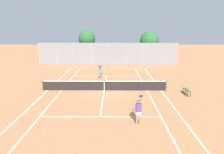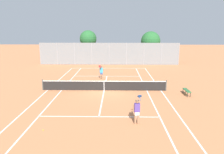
{
  "view_description": "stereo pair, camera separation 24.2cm",
  "coord_description": "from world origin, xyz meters",
  "views": [
    {
      "loc": [
        0.91,
        -20.28,
        5.89
      ],
      "look_at": [
        0.74,
        1.5,
        1.0
      ],
      "focal_mm": 35.0,
      "sensor_mm": 36.0,
      "label": 1
    },
    {
      "loc": [
        1.15,
        -20.28,
        5.89
      ],
      "look_at": [
        0.74,
        1.5,
        1.0
      ],
      "focal_mm": 35.0,
      "sensor_mm": 36.0,
      "label": 2
    }
  ],
  "objects": [
    {
      "name": "tree_behind_right",
      "position": [
        7.05,
        18.5,
        3.56
      ],
      "size": [
        3.37,
        3.37,
        5.36
      ],
      "color": "brown",
      "rests_on": "ground"
    },
    {
      "name": "back_fence",
      "position": [
        -0.0,
        15.23,
        1.8
      ],
      "size": [
        22.75,
        0.08,
        3.59
      ],
      "color": "gray",
      "rests_on": "ground"
    },
    {
      "name": "player_far_left",
      "position": [
        -0.57,
        4.65,
        0.93
      ],
      "size": [
        0.53,
        0.84,
        1.77
      ],
      "color": "#936B4C",
      "rests_on": "ground"
    },
    {
      "name": "player_near_side",
      "position": [
        2.46,
        -7.52,
        0.93
      ],
      "size": [
        0.61,
        0.78,
        1.77
      ],
      "color": "#936B4C",
      "rests_on": "ground"
    },
    {
      "name": "loose_tennis_ball_0",
      "position": [
        4.46,
        1.63,
        0.03
      ],
      "size": [
        0.07,
        0.07,
        0.07
      ],
      "primitive_type": "sphere",
      "color": "#D1DB33",
      "rests_on": "ground"
    },
    {
      "name": "ground_plane",
      "position": [
        0.0,
        0.0,
        0.0
      ],
      "size": [
        120.0,
        120.0,
        0.0
      ],
      "primitive_type": "plane",
      "color": "#CC7A4C"
    },
    {
      "name": "loose_tennis_ball_1",
      "position": [
        -3.13,
        -8.53,
        0.03
      ],
      "size": [
        0.07,
        0.07,
        0.07
      ],
      "primitive_type": "sphere",
      "color": "#D1DB33",
      "rests_on": "ground"
    },
    {
      "name": "tennis_net",
      "position": [
        0.0,
        0.0,
        0.51
      ],
      "size": [
        12.0,
        0.1,
        1.07
      ],
      "color": "#474C47",
      "rests_on": "ground"
    },
    {
      "name": "court_line_markings",
      "position": [
        0.0,
        0.0,
        0.0
      ],
      "size": [
        11.1,
        23.9,
        0.01
      ],
      "color": "white",
      "rests_on": "ground"
    },
    {
      "name": "tree_behind_left",
      "position": [
        -3.84,
        19.27,
        3.92
      ],
      "size": [
        3.0,
        3.0,
        5.53
      ],
      "color": "brown",
      "rests_on": "ground"
    },
    {
      "name": "courtside_bench",
      "position": [
        7.51,
        -1.32,
        0.41
      ],
      "size": [
        0.36,
        1.5,
        0.47
      ],
      "color": "#2D6638",
      "rests_on": "ground"
    }
  ]
}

